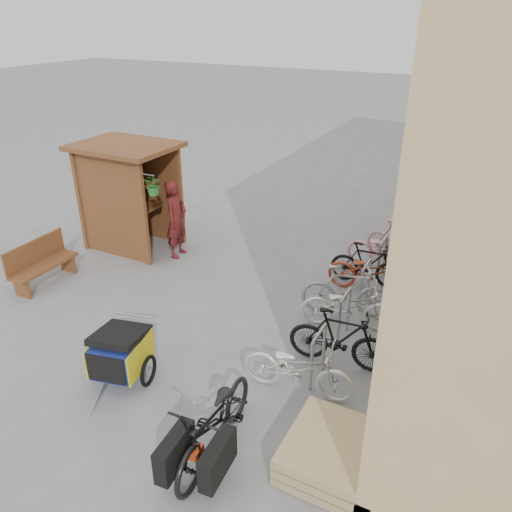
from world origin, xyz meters
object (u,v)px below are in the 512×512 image
at_px(bike_0, 299,368).
at_px(bike_3, 346,291).
at_px(pallet_stack, 329,452).
at_px(bike_4, 370,273).
at_px(bike_5, 367,264).
at_px(person_kiosk, 176,219).
at_px(bench, 41,262).
at_px(cargo_bike, 215,425).
at_px(bike_6, 386,251).
at_px(bike_1, 340,339).
at_px(bike_2, 348,306).
at_px(kiosk, 125,182).
at_px(bike_7, 399,243).
at_px(child_trailer, 120,352).
at_px(shopping_carts, 443,209).

bearing_deg(bike_0, bike_3, -5.65).
height_order(pallet_stack, bike_4, bike_4).
distance_m(bike_3, bike_5, 1.26).
relative_size(person_kiosk, bike_4, 1.04).
relative_size(bench, cargo_bike, 0.76).
bearing_deg(bike_0, bike_6, -8.88).
xyz_separation_m(bike_1, bike_2, (-0.21, 1.04, -0.06)).
height_order(cargo_bike, bike_2, cargo_bike).
distance_m(bike_1, bike_3, 1.47).
relative_size(bike_1, bike_6, 0.96).
bearing_deg(person_kiosk, kiosk, 85.97).
distance_m(person_kiosk, bike_3, 4.17).
distance_m(kiosk, bike_4, 5.67).
xyz_separation_m(bike_0, bike_3, (-0.05, 2.29, 0.05)).
distance_m(bench, bike_7, 7.43).
distance_m(bike_3, bike_7, 2.54).
bearing_deg(child_trailer, bike_0, 7.80).
bearing_deg(bike_4, kiosk, 91.88).
relative_size(shopping_carts, bike_6, 0.96).
relative_size(person_kiosk, bike_1, 1.08).
height_order(shopping_carts, bike_7, shopping_carts).
xyz_separation_m(bench, bike_3, (5.78, 1.69, 0.02)).
height_order(pallet_stack, bike_5, bike_5).
relative_size(child_trailer, bike_4, 0.92).
relative_size(bike_0, bike_6, 0.98).
bearing_deg(bike_4, bike_1, -177.55).
height_order(kiosk, child_trailer, kiosk).
relative_size(bench, bike_0, 0.89).
height_order(cargo_bike, bike_4, cargo_bike).
bearing_deg(cargo_bike, bench, 154.09).
height_order(kiosk, bike_0, kiosk).
distance_m(kiosk, cargo_bike, 6.70).
bearing_deg(bike_2, bike_6, -16.96).
bearing_deg(bench, bike_2, 11.11).
bearing_deg(bike_1, bike_4, -1.75).
relative_size(pallet_stack, child_trailer, 0.78).
bearing_deg(bike_3, bike_1, 178.66).
bearing_deg(cargo_bike, bike_5, 80.74).
bearing_deg(bench, person_kiosk, 52.85).
distance_m(bench, cargo_bike, 5.77).
bearing_deg(bike_1, bike_7, -6.23).
height_order(kiosk, pallet_stack, kiosk).
xyz_separation_m(bike_1, bike_5, (-0.35, 2.68, -0.04)).
xyz_separation_m(pallet_stack, cargo_bike, (-1.31, -0.49, 0.28)).
relative_size(bike_6, bike_7, 1.07).
xyz_separation_m(pallet_stack, bike_5, (-0.87, 4.58, 0.24)).
height_order(kiosk, bike_1, kiosk).
relative_size(shopping_carts, bike_0, 0.98).
bearing_deg(shopping_carts, bike_3, -100.82).
height_order(pallet_stack, bike_7, bike_7).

